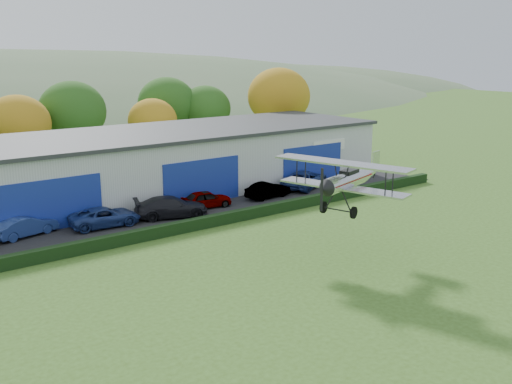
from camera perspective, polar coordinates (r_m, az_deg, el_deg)
ground at (r=28.04m, az=10.35°, el=-11.90°), size 300.00×300.00×0.00m
apron at (r=45.36m, az=-6.76°, el=-1.74°), size 48.00×9.00×0.05m
hedge at (r=41.33m, az=-3.40°, el=-2.66°), size 46.00×0.60×0.80m
hangar at (r=51.67m, az=-8.86°, el=3.09°), size 40.60×12.60×5.30m
tree_belt at (r=61.13m, az=-18.13°, el=6.99°), size 75.70×13.22×10.12m
car_1 at (r=41.38m, az=-21.73°, el=-3.12°), size 4.41×2.44×1.38m
car_2 at (r=41.93m, az=-14.62°, el=-2.37°), size 5.11×2.72×1.37m
car_3 at (r=43.23m, az=-8.34°, el=-1.45°), size 5.79×3.83×1.56m
car_4 at (r=45.58m, az=-4.92°, el=-0.70°), size 4.18×2.14×1.36m
car_5 at (r=48.44m, az=1.18°, el=0.19°), size 4.10×1.63×1.33m
car_6 at (r=52.26m, az=4.81°, el=1.28°), size 6.16×4.65×1.56m
biplane at (r=33.93m, az=9.20°, el=1.40°), size 7.26×8.22×3.07m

